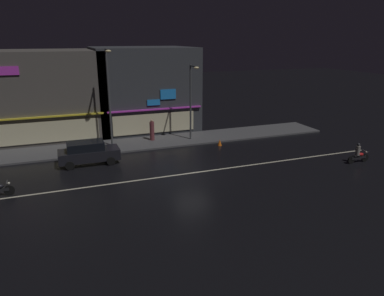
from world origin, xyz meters
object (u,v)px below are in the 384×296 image
object	(u,v)px
streetlamp_west	(109,91)
traffic_cone	(220,142)
parked_car_near_kerb	(88,152)
motorcycle_following	(358,155)
streetlamp_mid	(191,96)
pedestrian_on_sidewalk	(152,131)

from	to	relation	value
streetlamp_west	traffic_cone	distance (m)	10.13
parked_car_near_kerb	motorcycle_following	distance (m)	19.82
streetlamp_mid	pedestrian_on_sidewalk	xyz separation A→B (m)	(-3.33, 1.08, -3.04)
streetlamp_mid	motorcycle_following	xyz separation A→B (m)	(9.48, -9.73, -3.41)
streetlamp_mid	pedestrian_on_sidewalk	size ratio (longest dim) A/B	3.49
motorcycle_following	parked_car_near_kerb	bearing A→B (deg)	-18.61
streetlamp_west	streetlamp_mid	bearing A→B (deg)	-3.89
streetlamp_mid	streetlamp_west	bearing A→B (deg)	176.11
motorcycle_following	traffic_cone	size ratio (longest dim) A/B	3.45
parked_car_near_kerb	streetlamp_mid	bearing A→B (deg)	-161.93
pedestrian_on_sidewalk	parked_car_near_kerb	bearing A→B (deg)	105.35
motorcycle_following	streetlamp_mid	bearing A→B (deg)	-44.45
pedestrian_on_sidewalk	parked_car_near_kerb	world-z (taller)	pedestrian_on_sidewalk
motorcycle_following	traffic_cone	world-z (taller)	motorcycle_following
streetlamp_mid	traffic_cone	bearing A→B (deg)	-50.24
streetlamp_mid	motorcycle_following	distance (m)	14.01
parked_car_near_kerb	motorcycle_following	size ratio (longest dim) A/B	2.26
traffic_cone	pedestrian_on_sidewalk	bearing A→B (deg)	147.74
streetlamp_mid	parked_car_near_kerb	world-z (taller)	streetlamp_mid
motorcycle_following	traffic_cone	distance (m)	10.81
streetlamp_west	motorcycle_following	xyz separation A→B (m)	(16.39, -10.20, -4.13)
parked_car_near_kerb	motorcycle_following	world-z (taller)	parked_car_near_kerb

